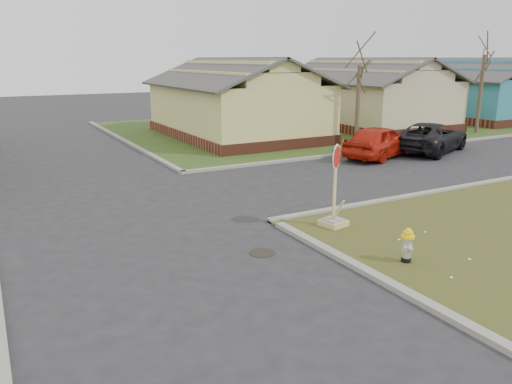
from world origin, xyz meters
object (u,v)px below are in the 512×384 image
fire_hydrant (407,243)px  stop_sign (334,208)px  red_sedan (379,141)px  dark_pickup (430,137)px

fire_hydrant → stop_sign: (0.11, 2.87, 0.05)m
fire_hydrant → red_sedan: bearing=31.4°
fire_hydrant → red_sedan: (8.28, 10.06, 0.27)m
dark_pickup → stop_sign: bearing=99.3°
stop_sign → dark_pickup: stop_sign is taller
red_sedan → dark_pickup: red_sedan is taller
stop_sign → fire_hydrant: bearing=-105.1°
fire_hydrant → dark_pickup: bearing=21.6°
stop_sign → red_sedan: stop_sign is taller
dark_pickup → fire_hydrant: bearing=108.3°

